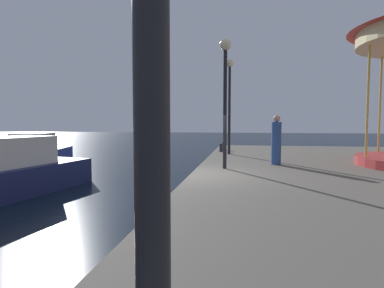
% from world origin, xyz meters
% --- Properties ---
extents(ground_plane, '(120.00, 120.00, 0.00)m').
position_xyz_m(ground_plane, '(0.00, 0.00, 0.00)').
color(ground_plane, black).
extents(motorboat_blue, '(2.96, 4.88, 1.76)m').
position_xyz_m(motorboat_blue, '(-8.59, 5.34, 0.66)').
color(motorboat_blue, navy).
rests_on(motorboat_blue, ground).
extents(motorboat_navy, '(3.06, 5.59, 1.82)m').
position_xyz_m(motorboat_navy, '(-5.79, -0.03, 0.67)').
color(motorboat_navy, '#19214C').
rests_on(motorboat_navy, ground).
extents(lamp_post_mid_promenade, '(0.36, 0.36, 4.09)m').
position_xyz_m(lamp_post_mid_promenade, '(0.91, 1.16, 3.62)').
color(lamp_post_mid_promenade, black).
rests_on(lamp_post_mid_promenade, quay_dock).
extents(lamp_post_far_end, '(0.36, 0.36, 4.37)m').
position_xyz_m(lamp_post_far_end, '(0.84, 5.82, 3.78)').
color(lamp_post_far_end, black).
rests_on(lamp_post_far_end, quay_dock).
extents(bollard_north, '(0.24, 0.24, 0.40)m').
position_xyz_m(bollard_north, '(0.47, 8.07, 1.00)').
color(bollard_north, '#2D2D33').
rests_on(bollard_north, quay_dock).
extents(bollard_center, '(0.24, 0.24, 0.40)m').
position_xyz_m(bollard_center, '(0.42, 6.98, 1.00)').
color(bollard_center, '#2D2D33').
rests_on(bollard_center, quay_dock).
extents(person_mid_promenade, '(0.34, 0.34, 1.73)m').
position_xyz_m(person_mid_promenade, '(2.64, 2.45, 1.61)').
color(person_mid_promenade, '#2D4C8C').
rests_on(person_mid_promenade, quay_dock).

